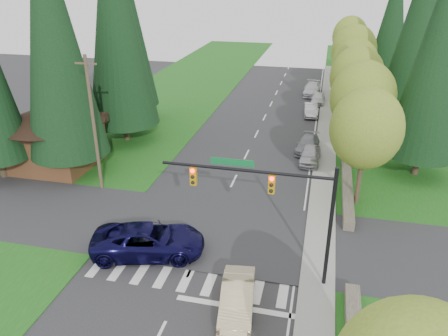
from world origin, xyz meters
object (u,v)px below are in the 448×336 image
(parked_car_e, at_px, (312,89))
(parked_car_b, at_px, (308,144))
(parked_car_a, at_px, (310,155))
(sedan_champagne, at_px, (237,299))
(suv_navy, at_px, (148,240))
(parked_car_d, at_px, (318,98))
(parked_car_c, at_px, (311,110))

(parked_car_e, bearing_deg, parked_car_b, -87.39)
(parked_car_a, bearing_deg, sedan_champagne, -95.55)
(sedan_champagne, xyz_separation_m, suv_navy, (-5.94, 3.41, 0.17))
(sedan_champagne, height_order, parked_car_d, sedan_champagne)
(parked_car_a, distance_m, parked_car_d, 18.43)
(parked_car_c, xyz_separation_m, parked_car_d, (0.63, 5.10, -0.00))
(sedan_champagne, bearing_deg, suv_navy, 142.69)
(suv_navy, bearing_deg, parked_car_d, -28.38)
(sedan_champagne, relative_size, parked_car_a, 1.08)
(parked_car_a, relative_size, parked_car_e, 0.79)
(parked_car_d, bearing_deg, parked_car_b, -88.78)
(parked_car_b, bearing_deg, sedan_champagne, -89.01)
(parked_car_a, height_order, parked_car_b, parked_car_a)
(suv_navy, bearing_deg, parked_car_a, -42.93)
(suv_navy, xyz_separation_m, parked_car_e, (7.46, 38.00, -0.14))
(sedan_champagne, relative_size, parked_car_d, 1.14)
(sedan_champagne, bearing_deg, parked_car_b, 76.95)
(sedan_champagne, xyz_separation_m, parked_car_e, (1.52, 41.41, 0.02))
(parked_car_b, bearing_deg, suv_navy, -107.38)
(parked_car_d, height_order, parked_car_e, parked_car_e)
(parked_car_d, distance_m, parked_car_e, 4.14)
(parked_car_b, bearing_deg, parked_car_e, 98.28)
(parked_car_b, xyz_separation_m, parked_car_d, (0.34, 15.86, 0.03))
(sedan_champagne, relative_size, parked_car_c, 1.10)
(parked_car_a, bearing_deg, parked_car_e, 94.27)
(parked_car_c, relative_size, parked_car_d, 1.04)
(parked_car_a, distance_m, parked_car_c, 13.35)
(suv_navy, distance_m, parked_car_a, 17.66)
(suv_navy, height_order, parked_car_d, suv_navy)
(parked_car_a, height_order, parked_car_e, parked_car_e)
(parked_car_b, height_order, parked_car_d, parked_car_d)
(suv_navy, distance_m, parked_car_e, 38.73)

